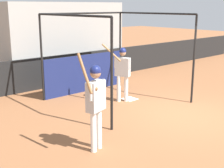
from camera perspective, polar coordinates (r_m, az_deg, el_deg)
name	(u,v)px	position (r m, az deg, el deg)	size (l,w,h in m)	color
ground_plane	(184,115)	(9.45, 13.07, -5.56)	(60.00, 60.00, 0.00)	#935B38
outfield_wall	(76,68)	(13.10, -6.67, 2.96)	(24.00, 0.12, 1.22)	black
bleacher_section	(49,39)	(14.68, -11.47, 8.05)	(5.40, 4.00, 3.30)	#9E9E99
batting_cage	(95,61)	(11.05, -3.05, 4.28)	(3.61, 3.55, 2.90)	black
home_plate	(130,99)	(10.76, 3.25, -2.74)	(0.44, 0.44, 0.02)	white
player_batter	(122,69)	(10.25, 1.89, 2.75)	(0.70, 0.78, 1.94)	white
player_waiting	(96,99)	(6.68, -3.02, -2.75)	(0.71, 0.56, 2.19)	white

